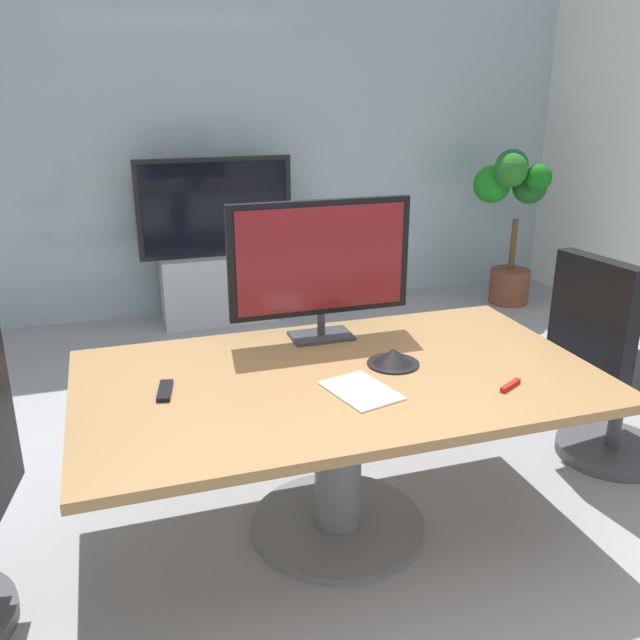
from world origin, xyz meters
The scene contains 11 objects.
ground_plane centered at (0.00, 0.00, 0.00)m, with size 7.74×7.74×0.00m, color #99999E.
wall_back_glass_partition centered at (0.00, 3.37, 1.48)m, with size 6.09×0.10×2.95m, color #9EB2B7.
conference_table centered at (-0.13, 0.16, 0.56)m, with size 2.09×1.20×0.73m.
office_chair_right centered at (1.34, 0.28, 0.46)m, with size 0.62×0.60×1.09m.
tv_monitor centered at (-0.07, 0.59, 1.09)m, with size 0.84×0.18×0.64m.
wall_display_unit centered at (-0.15, 3.02, 0.44)m, with size 1.20×0.36×1.31m.
potted_plant centered at (2.33, 2.74, 0.85)m, with size 0.60×0.61×1.31m.
conference_phone centered at (0.12, 0.19, 0.76)m, with size 0.22×0.22×0.07m.
remote_control centered at (-0.82, 0.21, 0.74)m, with size 0.05×0.17×0.02m, color black.
whiteboard_marker centered at (0.46, -0.16, 0.74)m, with size 0.13×0.02×0.02m, color red.
paper_notepad centered at (-0.11, -0.01, 0.74)m, with size 0.21×0.30×0.01m, color white.
Camera 1 is at (-0.98, -2.19, 1.86)m, focal length 37.91 mm.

